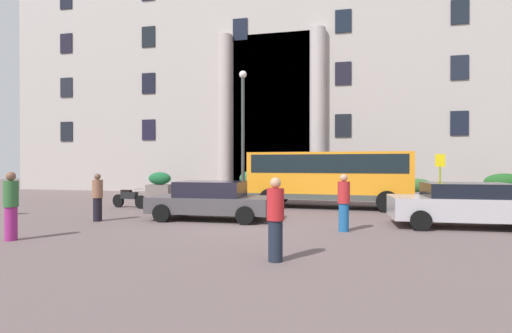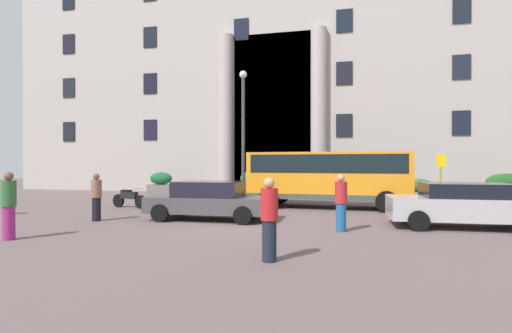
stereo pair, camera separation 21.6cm
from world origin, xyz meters
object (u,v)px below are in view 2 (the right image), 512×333
hedge_planter_entrance_left (161,184)px  hedge_planter_entrance_right (318,187)px  pedestrian_woman_dark_dress (9,205)px  pedestrian_man_red_shirt (96,197)px  hedge_planter_east (256,184)px  pedestrian_man_crossing (341,203)px  orange_minibus (328,174)px  scooter_by_planter (129,198)px  pedestrian_woman_with_bag (269,219)px  parked_estate_mid (465,205)px  hedge_planter_west (506,188)px  parked_coupe_end (209,200)px  bus_stop_sign (441,174)px  hedge_planter_far_west (419,190)px  lamppost_plaza_centre (243,125)px

hedge_planter_entrance_left → hedge_planter_entrance_right: 10.20m
hedge_planter_entrance_right → pedestrian_woman_dark_dress: (-6.96, -14.53, 0.25)m
pedestrian_man_red_shirt → hedge_planter_east: bearing=-137.3°
pedestrian_man_crossing → pedestrian_woman_dark_dress: bearing=102.5°
orange_minibus → hedge_planter_entrance_left: (-11.08, 5.19, -0.83)m
scooter_by_planter → pedestrian_man_crossing: (9.59, -4.05, 0.41)m
pedestrian_woman_with_bag → orange_minibus: bearing=-140.8°
hedge_planter_east → parked_estate_mid: 13.66m
orange_minibus → parked_estate_mid: bearing=-43.6°
pedestrian_woman_dark_dress → pedestrian_man_crossing: 9.19m
parked_estate_mid → hedge_planter_entrance_right: bearing=117.3°
orange_minibus → pedestrian_woman_with_bag: 10.26m
hedge_planter_west → parked_coupe_end: 16.15m
orange_minibus → hedge_planter_entrance_left: size_ratio=4.53×
parked_coupe_end → pedestrian_woman_with_bag: pedestrian_woman_with_bag is taller
scooter_by_planter → hedge_planter_east: bearing=74.4°
orange_minibus → parked_coupe_end: orange_minibus is taller
bus_stop_sign → parked_coupe_end: size_ratio=0.56×
pedestrian_man_red_shirt → pedestrian_woman_with_bag: 8.19m
parked_estate_mid → scooter_by_planter: parked_estate_mid is taller
parked_estate_mid → pedestrian_man_red_shirt: 12.32m
hedge_planter_entrance_right → pedestrian_woman_dark_dress: bearing=-115.6°
hedge_planter_far_west → scooter_by_planter: size_ratio=0.81×
hedge_planter_east → parked_estate_mid: size_ratio=0.44×
hedge_planter_west → parked_estate_mid: (-4.46, -9.48, 0.01)m
hedge_planter_west → parked_estate_mid: 10.47m
parked_estate_mid → pedestrian_woman_dark_dress: size_ratio=2.57×
bus_stop_sign → lamppost_plaza_centre: bearing=178.5°
orange_minibus → hedge_planter_west: 10.20m
parked_estate_mid → pedestrian_man_crossing: pedestrian_man_crossing is taller
pedestrian_man_red_shirt → lamppost_plaza_centre: size_ratio=0.24×
hedge_planter_east → parked_coupe_end: hedge_planter_east is taller
hedge_planter_east → hedge_planter_entrance_right: bearing=-7.2°
parked_estate_mid → pedestrian_man_red_shirt: size_ratio=2.77×
hedge_planter_entrance_left → parked_coupe_end: bearing=-54.7°
hedge_planter_east → scooter_by_planter: 8.66m
hedge_planter_entrance_left → parked_estate_mid: size_ratio=0.34×
parked_coupe_end → hedge_planter_west: bearing=35.1°
hedge_planter_entrance_left → hedge_planter_east: hedge_planter_east is taller
lamppost_plaza_centre → hedge_planter_far_west: bearing=16.2°
hedge_planter_west → lamppost_plaza_centre: lamppost_plaza_centre is taller
hedge_planter_entrance_right → lamppost_plaza_centre: lamppost_plaza_centre is taller
hedge_planter_entrance_left → hedge_planter_east: bearing=1.9°
orange_minibus → parked_estate_mid: 6.53m
hedge_planter_entrance_right → pedestrian_man_crossing: pedestrian_man_crossing is taller
hedge_planter_east → pedestrian_man_crossing: bearing=-64.9°
pedestrian_woman_with_bag → scooter_by_planter: bearing=-91.5°
hedge_planter_entrance_left → orange_minibus: bearing=-25.1°
hedge_planter_entrance_left → pedestrian_man_red_shirt: size_ratio=0.95×
scooter_by_planter → lamppost_plaza_centre: bearing=57.6°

